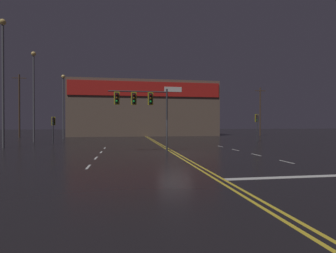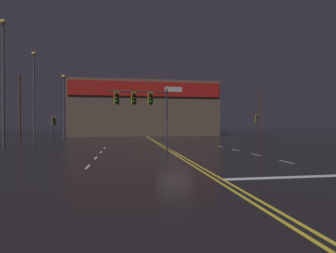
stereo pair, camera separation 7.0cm
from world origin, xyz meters
name	(u,v)px [view 2 (the right image)]	position (x,y,z in m)	size (l,w,h in m)	color
ground_plane	(175,153)	(0.00, 0.00, 0.00)	(200.00, 200.00, 0.00)	black
road_markings	(198,156)	(1.20, -2.03, 0.00)	(16.60, 60.00, 0.01)	gold
traffic_signal_median	(141,102)	(-2.47, 1.17, 3.90)	(4.63, 0.36, 5.00)	#38383D
traffic_signal_corner_northeast	(257,121)	(12.77, 11.60, 2.56)	(0.42, 0.36, 3.48)	#38383D
traffic_signal_corner_northwest	(54,124)	(-11.99, 12.87, 2.24)	(0.42, 0.36, 3.07)	#38383D
streetlight_near_left	(64,98)	(-12.79, 21.51, 6.09)	(0.56, 0.56, 9.55)	#59595E
streetlight_near_right	(3,68)	(-14.90, 7.09, 7.39)	(0.56, 0.56, 11.95)	#59595E
streetlight_median_approach	(34,86)	(-14.94, 15.42, 6.99)	(0.56, 0.56, 11.22)	#59595E
building_backdrop	(145,109)	(0.00, 32.65, 5.20)	(27.69, 10.23, 10.36)	brown
utility_pole_row	(142,108)	(-0.86, 27.68, 5.16)	(45.36, 0.26, 10.51)	#4C3828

